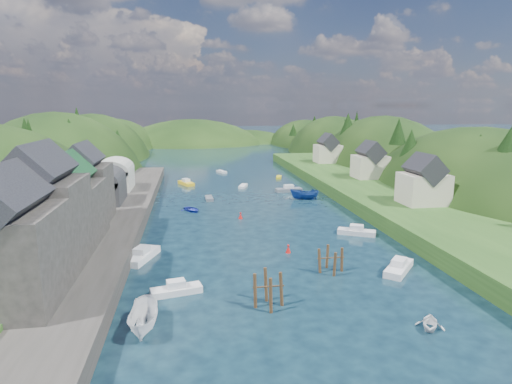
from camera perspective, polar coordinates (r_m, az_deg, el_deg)
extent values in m
plane|color=black|center=(94.56, -2.04, 0.24)|extent=(600.00, 600.00, 0.00)
ellipsoid|color=black|center=(125.05, -24.42, -2.28)|extent=(44.00, 75.56, 52.00)
ellipsoid|color=black|center=(165.90, -20.56, 1.42)|extent=(44.00, 75.56, 48.19)
ellipsoid|color=black|center=(206.52, -18.29, 3.87)|extent=(44.00, 75.56, 39.00)
ellipsoid|color=black|center=(96.42, 27.20, -5.59)|extent=(36.00, 75.56, 44.49)
ellipsoid|color=black|center=(132.49, 16.34, -0.68)|extent=(36.00, 75.56, 48.00)
ellipsoid|color=black|center=(171.58, 10.32, 2.50)|extent=(36.00, 75.56, 44.49)
ellipsoid|color=black|center=(211.14, 6.62, 4.67)|extent=(36.00, 75.56, 36.00)
ellipsoid|color=black|center=(214.01, -8.51, 3.71)|extent=(80.00, 60.00, 44.00)
ellipsoid|color=black|center=(226.03, -1.39, 3.73)|extent=(70.00, 56.00, 36.00)
cone|color=black|center=(88.21, -27.91, 6.17)|extent=(3.35, 3.35, 7.56)
cone|color=black|center=(95.35, -28.36, 6.68)|extent=(4.18, 4.18, 6.90)
cone|color=black|center=(109.76, -23.60, 7.50)|extent=(4.73, 4.73, 5.69)
cone|color=black|center=(122.85, -22.70, 8.47)|extent=(4.34, 4.34, 8.50)
cone|color=black|center=(127.85, -22.39, 6.07)|extent=(5.28, 5.28, 4.91)
cone|color=black|center=(142.88, -22.51, 8.27)|extent=(4.77, 4.77, 7.10)
cone|color=black|center=(144.68, -17.98, 6.97)|extent=(4.07, 4.07, 4.92)
cone|color=black|center=(162.93, -19.95, 7.95)|extent=(4.56, 4.56, 9.26)
cone|color=black|center=(171.68, -19.60, 7.25)|extent=(4.75, 4.75, 4.83)
cone|color=black|center=(183.31, -17.99, 7.86)|extent=(4.27, 4.27, 6.55)
cone|color=black|center=(79.61, 30.78, 5.58)|extent=(5.24, 5.24, 5.50)
cone|color=black|center=(85.27, 27.63, 4.98)|extent=(5.03, 5.03, 5.75)
cone|color=black|center=(95.17, 19.93, 5.79)|extent=(5.29, 5.29, 6.96)
cone|color=black|center=(104.83, 18.46, 7.67)|extent=(4.07, 4.07, 6.07)
cone|color=black|center=(115.46, 17.28, 5.80)|extent=(3.40, 3.40, 5.53)
cone|color=black|center=(127.81, 15.48, 7.82)|extent=(4.94, 4.94, 8.30)
cone|color=black|center=(132.79, 12.16, 8.74)|extent=(5.25, 5.25, 7.23)
cone|color=black|center=(145.33, 13.25, 8.87)|extent=(3.36, 3.36, 8.25)
cone|color=black|center=(157.53, 11.74, 8.34)|extent=(4.57, 4.57, 6.63)
cone|color=black|center=(169.44, 8.73, 8.10)|extent=(3.59, 3.59, 5.81)
cone|color=black|center=(177.15, 7.80, 9.12)|extent=(4.14, 4.14, 5.79)
cone|color=black|center=(186.23, 4.99, 8.28)|extent=(3.83, 3.83, 5.12)
cube|color=#2D2B28|center=(65.83, -20.05, -4.57)|extent=(12.00, 110.00, 2.00)
cube|color=#234719|center=(67.51, -25.91, -4.42)|extent=(12.00, 110.00, 2.50)
cube|color=#2D2B28|center=(41.07, -30.23, -7.70)|extent=(8.00, 9.00, 8.00)
cube|color=black|center=(39.86, -30.94, -0.92)|extent=(5.88, 9.36, 5.88)
cube|color=#2D2B28|center=(49.05, -26.54, -3.79)|extent=(8.00, 9.00, 9.00)
cube|color=black|center=(48.02, -27.12, 2.51)|extent=(5.88, 9.36, 5.88)
cube|color=#2D2B28|center=(57.65, -23.80, -2.45)|extent=(8.00, 9.00, 7.00)
cube|color=#1E592D|center=(56.82, -24.16, 1.93)|extent=(5.88, 9.36, 5.88)
cube|color=#2D2B28|center=(66.08, -21.88, -0.18)|extent=(7.00, 8.00, 8.00)
cube|color=black|center=(65.34, -22.19, 3.98)|extent=(5.15, 8.32, 5.15)
cube|color=#2D2D30|center=(77.97, -19.84, 0.14)|extent=(7.00, 9.00, 4.00)
cylinder|color=#2D2D30|center=(77.62, -19.94, 1.59)|extent=(7.00, 9.00, 7.00)
cube|color=#B2B2A8|center=(89.58, -18.42, 1.63)|extent=(7.00, 9.00, 4.00)
cylinder|color=#B2B2A8|center=(89.29, -18.50, 2.89)|extent=(7.00, 9.00, 7.00)
cube|color=#234719|center=(91.23, 14.52, 0.23)|extent=(16.00, 120.00, 2.40)
cube|color=beige|center=(75.67, 21.39, 0.40)|extent=(7.00, 6.00, 5.00)
cube|color=black|center=(75.14, 21.58, 2.90)|extent=(5.15, 6.24, 5.15)
cube|color=beige|center=(99.45, 14.94, 3.28)|extent=(7.00, 6.00, 5.00)
cube|color=black|center=(99.06, 15.04, 5.19)|extent=(5.15, 6.24, 5.15)
cube|color=beige|center=(124.13, 9.53, 5.06)|extent=(7.00, 6.00, 5.00)
cube|color=black|center=(123.81, 9.59, 6.60)|extent=(5.15, 6.24, 5.15)
cylinder|color=#382314|center=(40.86, 3.40, -13.17)|extent=(0.32, 0.32, 3.93)
cylinder|color=#382314|center=(41.74, 1.34, -12.60)|extent=(0.32, 0.32, 3.93)
cylinder|color=#382314|center=(40.44, -0.11, -13.42)|extent=(0.32, 0.32, 3.93)
cylinder|color=#382314|center=(39.53, 1.99, -14.04)|extent=(0.32, 0.32, 3.93)
cylinder|color=#382314|center=(40.37, 1.66, -12.48)|extent=(2.96, 0.16, 0.16)
cylinder|color=#382314|center=(49.71, 11.37, -9.14)|extent=(0.32, 0.32, 3.36)
cylinder|color=#382314|center=(50.44, 9.47, -8.76)|extent=(0.32, 0.32, 3.36)
cylinder|color=#382314|center=(48.91, 8.48, -9.39)|extent=(0.32, 0.32, 3.36)
cylinder|color=#382314|center=(48.15, 10.44, -9.80)|extent=(0.32, 0.32, 3.36)
cylinder|color=#382314|center=(49.10, 9.96, -8.64)|extent=(3.11, 0.16, 0.16)
cone|color=#B1110E|center=(54.90, 4.32, -7.64)|extent=(0.70, 0.70, 0.90)
sphere|color=#B1110E|center=(54.74, 4.33, -7.14)|extent=(0.30, 0.30, 0.30)
cone|color=#B1110E|center=(70.80, -2.07, -3.22)|extent=(0.70, 0.70, 0.90)
sphere|color=#B1110E|center=(70.68, -2.08, -2.83)|extent=(0.30, 0.30, 0.30)
imported|color=white|center=(40.12, 22.21, -15.72)|extent=(3.71, 3.84, 1.55)
cube|color=white|center=(54.33, -14.94, -8.28)|extent=(4.07, 6.50, 0.87)
cube|color=silver|center=(54.07, -14.98, -7.46)|extent=(2.09, 2.53, 0.70)
cube|color=yellow|center=(102.19, -9.30, 1.15)|extent=(4.04, 5.89, 0.79)
cube|color=silver|center=(102.06, -9.31, 1.58)|extent=(2.00, 2.33, 0.70)
cube|color=silver|center=(63.94, 13.25, -5.25)|extent=(5.56, 4.05, 0.75)
cube|color=silver|center=(63.73, 13.28, -4.59)|extent=(2.23, 1.96, 0.70)
cube|color=slate|center=(93.17, 4.39, 0.27)|extent=(5.92, 2.68, 0.80)
cube|color=silver|center=(93.02, 4.40, 0.75)|extent=(2.17, 1.59, 0.70)
cube|color=silver|center=(44.33, -10.57, -12.79)|extent=(5.27, 2.72, 0.70)
cube|color=silver|center=(44.03, -10.61, -11.92)|extent=(1.97, 1.52, 0.70)
cube|color=gold|center=(110.28, 3.06, 1.97)|extent=(2.17, 4.04, 0.54)
imported|color=#1B2897|center=(76.73, -8.54, -2.32)|extent=(4.65, 5.02, 0.85)
cube|color=#555A62|center=(85.43, -6.26, -0.86)|extent=(1.55, 4.19, 0.58)
imported|color=white|center=(38.03, -14.72, -16.12)|extent=(2.43, 6.06, 2.32)
cube|color=silver|center=(51.51, 18.49, -9.63)|extent=(5.27, 5.64, 0.81)
cube|color=silver|center=(51.23, 18.54, -8.80)|extent=(2.35, 2.42, 0.70)
cube|color=silver|center=(119.75, -4.62, 2.72)|extent=(2.86, 4.37, 0.58)
cube|color=silver|center=(97.87, -1.74, 0.78)|extent=(2.61, 4.38, 0.58)
imported|color=navy|center=(85.62, 6.45, -0.36)|extent=(6.04, 3.40, 2.20)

